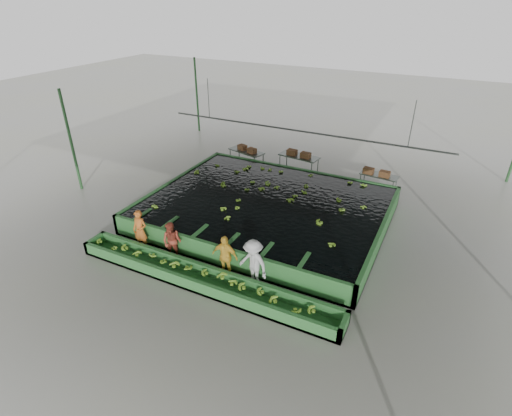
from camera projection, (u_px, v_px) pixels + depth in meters
The scene contains 21 objects.
ground at pixel (251, 234), 16.52m from camera, with size 80.00×80.00×0.00m, color gray.
shed_roof at pixel (250, 115), 14.12m from camera, with size 20.00×22.00×0.04m, color slate.
shed_posts at pixel (250, 179), 15.32m from camera, with size 20.00×22.00×5.00m, color #2F6333, non-canonical shape.
flotation_tank at pixel (266, 209), 17.48m from camera, with size 10.00×8.00×0.90m, color #317434, non-canonical shape.
tank_water at pixel (266, 201), 17.28m from camera, with size 9.70×7.70×0.00m, color black.
sorting_trough at pixel (202, 279), 13.57m from camera, with size 10.00×1.00×0.50m, color #317434, non-canonical shape.
cableway_rail at pixel (298, 131), 19.00m from camera, with size 0.08×0.08×14.00m, color #59605B.
rail_hanger_left at pixel (208, 98), 20.49m from camera, with size 0.04×0.04×2.00m, color #59605B.
rail_hanger_right at pixel (412, 124), 16.55m from camera, with size 0.04×0.04×2.00m, color #59605B.
worker_a at pixel (140, 230), 15.22m from camera, with size 0.61×0.40×1.66m, color orange.
worker_b at pixel (172, 241), 14.66m from camera, with size 0.75×0.58×1.54m, color #A5412E.
worker_c at pixel (225, 256), 13.75m from camera, with size 0.96×0.40×1.63m, color yellow.
worker_d at pixel (253, 263), 13.28m from camera, with size 1.15×0.66×1.78m, color silver.
packing_table_left at pixel (247, 158), 22.68m from camera, with size 2.09×0.83×0.95m, color #59605B, non-canonical shape.
packing_table_mid at pixel (299, 164), 21.90m from camera, with size 2.17×0.87×0.99m, color #59605B, non-canonical shape.
packing_table_right at pixel (378, 182), 20.02m from camera, with size 1.82×0.73×0.83m, color #59605B, non-canonical shape.
box_stack_left at pixel (247, 151), 22.38m from camera, with size 1.25×0.35×0.27m, color brown, non-canonical shape.
box_stack_mid at pixel (299, 156), 21.59m from camera, with size 1.34×0.37×0.29m, color brown, non-canonical shape.
box_stack_right at pixel (376, 175), 19.80m from camera, with size 1.31×0.36×0.28m, color brown, non-canonical shape.
floating_bananas at pixel (274, 194), 17.91m from camera, with size 8.11×5.53×0.11m, color #77B02B, non-canonical shape.
trough_bananas at pixel (202, 275), 13.50m from camera, with size 9.39×0.63×0.13m, color #77B02B, non-canonical shape.
Camera 1 is at (6.47, -12.38, 8.88)m, focal length 28.00 mm.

